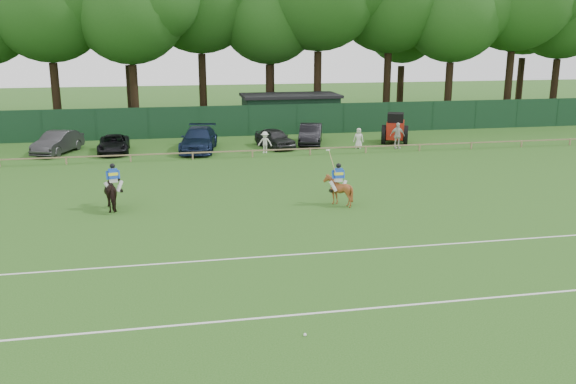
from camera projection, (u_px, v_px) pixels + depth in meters
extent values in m
plane|color=#1E4C14|center=(290.00, 246.00, 23.89)|extent=(160.00, 160.00, 0.00)
imported|color=black|center=(114.00, 192.00, 28.73)|extent=(1.32, 2.12, 1.66)
imported|color=brown|center=(338.00, 190.00, 29.50)|extent=(1.19, 1.34, 1.47)
imported|color=#2E2E30|center=(58.00, 142.00, 42.32)|extent=(3.15, 4.94, 1.54)
imported|color=black|center=(114.00, 144.00, 42.50)|extent=(2.18, 4.51, 1.24)
imported|color=#121D39|center=(199.00, 139.00, 43.23)|extent=(3.22, 5.98, 1.65)
imported|color=#29292B|center=(275.00, 138.00, 44.47)|extent=(2.85, 4.41, 1.40)
imported|color=black|center=(311.00, 134.00, 45.90)|extent=(2.80, 4.89, 1.52)
imported|color=silver|center=(265.00, 142.00, 42.46)|extent=(1.09, 0.81, 1.50)
imported|color=beige|center=(397.00, 136.00, 44.09)|extent=(1.11, 0.46, 1.90)
imported|color=silver|center=(359.00, 138.00, 44.20)|extent=(0.86, 0.75, 1.48)
cube|color=silver|center=(113.00, 180.00, 28.58)|extent=(0.41, 0.34, 0.18)
cube|color=blue|center=(113.00, 174.00, 28.50)|extent=(0.46, 0.39, 0.51)
cube|color=yellow|center=(113.00, 174.00, 28.51)|extent=(0.48, 0.38, 0.18)
sphere|color=black|center=(112.00, 166.00, 28.41)|extent=(0.25, 0.25, 0.25)
cylinder|color=silver|center=(120.00, 186.00, 28.72)|extent=(0.41, 0.41, 0.59)
cylinder|color=silver|center=(108.00, 187.00, 28.51)|extent=(0.44, 0.31, 0.59)
cube|color=silver|center=(338.00, 180.00, 29.37)|extent=(0.36, 0.26, 0.18)
cube|color=blue|center=(338.00, 173.00, 29.29)|extent=(0.40, 0.31, 0.51)
cube|color=yellow|center=(338.00, 174.00, 29.29)|extent=(0.43, 0.29, 0.18)
sphere|color=black|center=(339.00, 166.00, 29.19)|extent=(0.25, 0.25, 0.25)
cylinder|color=silver|center=(344.00, 186.00, 29.44)|extent=(0.42, 0.33, 0.59)
cylinder|color=silver|center=(333.00, 186.00, 29.35)|extent=(0.42, 0.33, 0.59)
cylinder|color=tan|center=(332.00, 162.00, 29.14)|extent=(0.27, 0.58, 1.17)
sphere|color=silver|center=(305.00, 335.00, 16.73)|extent=(0.09, 0.09, 0.09)
cube|color=silver|center=(330.00, 312.00, 18.19)|extent=(60.00, 0.10, 0.01)
cube|color=silver|center=(295.00, 254.00, 22.93)|extent=(60.00, 0.10, 0.01)
cube|color=#997F5B|center=(238.00, 151.00, 40.87)|extent=(62.00, 0.08, 0.08)
cube|color=#14351E|center=(225.00, 121.00, 49.22)|extent=(92.00, 0.04, 2.50)
cube|color=#14331E|center=(290.00, 113.00, 53.15)|extent=(8.00, 4.00, 2.80)
cube|color=black|center=(290.00, 95.00, 52.77)|extent=(8.40, 4.40, 0.24)
cube|color=#AC1D0F|center=(395.00, 130.00, 46.38)|extent=(2.07, 2.64, 1.26)
cube|color=black|center=(396.00, 119.00, 45.80)|extent=(1.56, 1.62, 0.87)
cylinder|color=black|center=(384.00, 134.00, 45.98)|extent=(0.84, 1.45, 1.46)
cylinder|color=black|center=(406.00, 135.00, 45.65)|extent=(0.84, 1.45, 1.46)
cylinder|color=black|center=(386.00, 135.00, 47.61)|extent=(0.57, 0.83, 0.78)
cylinder|color=black|center=(405.00, 136.00, 47.32)|extent=(0.57, 0.83, 0.78)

